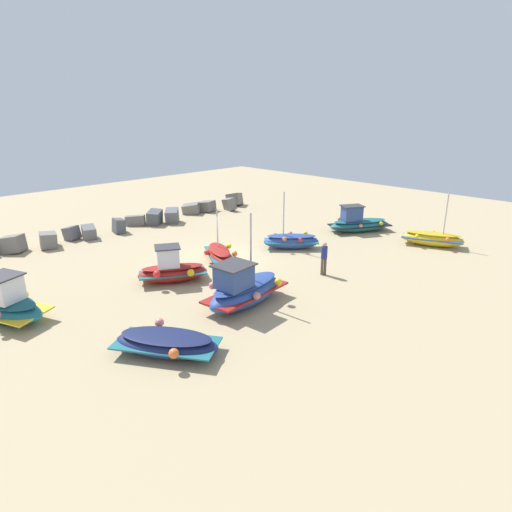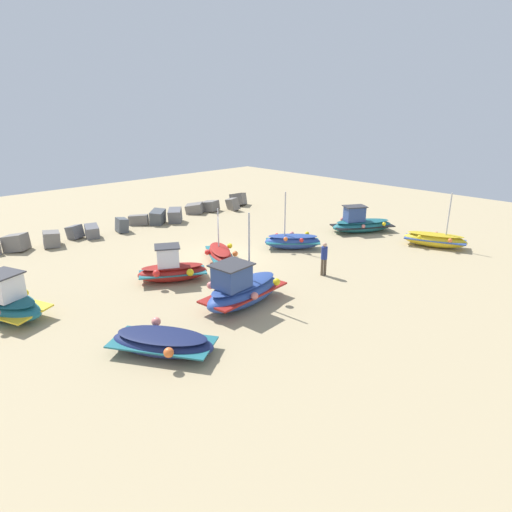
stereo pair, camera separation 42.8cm
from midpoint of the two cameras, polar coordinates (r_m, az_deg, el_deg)
ground_plane at (r=25.50m, az=-4.97°, el=-0.26°), size 57.76×57.76×0.00m
fishing_boat_0 at (r=31.50m, az=12.73°, el=4.17°), size 4.56×3.53×1.87m
fishing_boat_1 at (r=29.57m, az=21.44°, el=2.13°), size 2.55×3.93×3.47m
fishing_boat_2 at (r=27.04m, az=4.13°, el=1.96°), size 3.24×3.20×3.52m
fishing_boat_3 at (r=19.21m, az=-2.20°, el=-4.37°), size 4.34×2.25×4.10m
fishing_boat_4 at (r=24.91m, az=-5.24°, el=0.27°), size 2.60×3.35×2.95m
fishing_boat_5 at (r=16.16m, az=-12.25°, el=-10.95°), size 3.39×4.05×0.85m
fishing_boat_6 at (r=22.26m, az=-11.35°, el=-1.78°), size 3.67×2.96×1.89m
person_walking at (r=22.80m, az=8.27°, el=-0.02°), size 0.32×0.32×1.76m
breakwater_rocks at (r=33.46m, az=-14.34°, el=4.66°), size 21.09×2.99×1.44m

